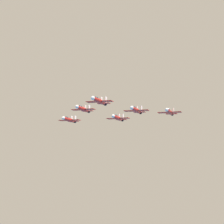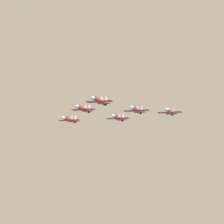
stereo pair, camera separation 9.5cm
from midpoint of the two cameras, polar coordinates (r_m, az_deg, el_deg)
name	(u,v)px [view 2 (the right image)]	position (r m, az deg, el deg)	size (l,w,h in m)	color
jet_lead	(99,101)	(173.97, -1.63, 1.41)	(13.77, 13.46, 3.58)	red
jet_left_wingman	(136,110)	(183.38, 3.04, 0.25)	(13.50, 13.18, 3.50)	red
jet_right_wingman	(83,109)	(190.00, -3.66, 0.39)	(13.37, 12.84, 3.44)	red
jet_left_outer	(169,112)	(194.33, 7.21, 0.03)	(13.62, 13.03, 3.50)	red
jet_right_outer	(69,120)	(206.05, -5.38, -0.96)	(13.35, 12.77, 3.43)	red
jet_slot_rear	(118,118)	(198.86, 0.73, -0.73)	(13.40, 12.99, 3.47)	red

